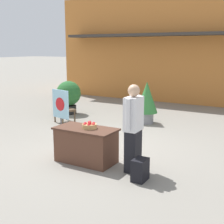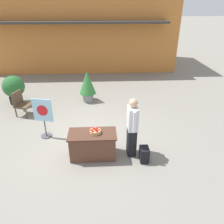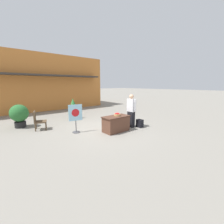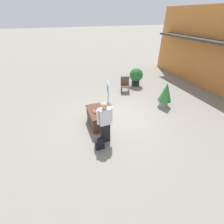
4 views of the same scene
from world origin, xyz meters
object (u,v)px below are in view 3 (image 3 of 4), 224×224
(backpack, at_px, (140,123))
(apple_basket, at_px, (117,115))
(poster_board, at_px, (76,117))
(display_table, at_px, (116,124))
(potted_plant_far_left, at_px, (73,107))
(patio_chair, at_px, (38,120))
(potted_plant_near_right, at_px, (19,114))
(person_visitor, at_px, (131,111))

(backpack, bearing_deg, apple_basket, 166.87)
(backpack, bearing_deg, poster_board, 155.16)
(display_table, relative_size, potted_plant_far_left, 0.98)
(patio_chair, xyz_separation_m, potted_plant_near_right, (-0.62, 1.11, 0.19))
(backpack, height_order, poster_board, poster_board)
(person_visitor, xyz_separation_m, poster_board, (-2.68, 1.05, -0.15))
(potted_plant_far_left, bearing_deg, person_visitor, -69.73)
(poster_board, xyz_separation_m, potted_plant_near_right, (-1.86, 2.72, -0.04))
(person_visitor, bearing_deg, patio_chair, -36.01)
(apple_basket, bearing_deg, display_table, -172.50)
(potted_plant_near_right, xyz_separation_m, potted_plant_far_left, (3.11, 0.10, 0.07))
(display_table, height_order, apple_basket, apple_basket)
(display_table, xyz_separation_m, potted_plant_near_right, (-3.43, 3.81, 0.32))
(display_table, distance_m, person_visitor, 1.22)
(person_visitor, height_order, poster_board, person_visitor)
(poster_board, xyz_separation_m, patio_chair, (-1.24, 1.61, -0.23))
(apple_basket, height_order, potted_plant_near_right, potted_plant_near_right)
(display_table, distance_m, apple_basket, 0.45)
(person_visitor, distance_m, potted_plant_near_right, 5.91)
(poster_board, bearing_deg, display_table, 67.42)
(backpack, bearing_deg, potted_plant_far_left, 112.56)
(patio_chair, distance_m, potted_plant_near_right, 1.29)
(display_table, bearing_deg, patio_chair, 136.28)
(person_visitor, bearing_deg, display_table, -0.00)
(poster_board, bearing_deg, potted_plant_near_right, -133.58)
(apple_basket, relative_size, patio_chair, 0.32)
(apple_basket, distance_m, person_visitor, 1.03)
(patio_chair, bearing_deg, apple_basket, -24.59)
(display_table, relative_size, patio_chair, 1.40)
(person_visitor, relative_size, poster_board, 1.30)
(apple_basket, height_order, poster_board, poster_board)
(apple_basket, xyz_separation_m, poster_board, (-1.66, 1.08, -0.07))
(backpack, relative_size, patio_chair, 0.44)
(display_table, relative_size, apple_basket, 4.40)
(display_table, height_order, backpack, display_table)
(poster_board, bearing_deg, person_visitor, 80.68)
(display_table, height_order, potted_plant_near_right, potted_plant_near_right)
(apple_basket, height_order, potted_plant_far_left, potted_plant_far_left)
(patio_chair, height_order, potted_plant_far_left, potted_plant_far_left)
(display_table, height_order, potted_plant_far_left, potted_plant_far_left)
(apple_basket, xyz_separation_m, person_visitor, (1.02, 0.03, 0.08))
(poster_board, relative_size, potted_plant_near_right, 1.09)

